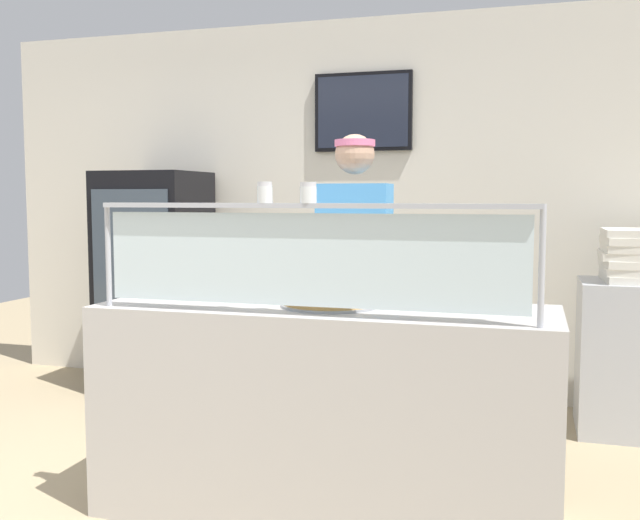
% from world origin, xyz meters
% --- Properties ---
extents(ground_plane, '(12.00, 12.00, 0.00)m').
position_xyz_m(ground_plane, '(1.01, 1.00, 0.00)').
color(ground_plane, tan).
rests_on(ground_plane, ground).
extents(shop_rear_unit, '(6.42, 0.13, 2.70)m').
position_xyz_m(shop_rear_unit, '(1.00, 2.43, 1.36)').
color(shop_rear_unit, silver).
rests_on(shop_rear_unit, ground).
extents(serving_counter, '(2.02, 0.67, 0.95)m').
position_xyz_m(serving_counter, '(1.01, 0.33, 0.47)').
color(serving_counter, '#BCB7B2').
rests_on(serving_counter, ground).
extents(sneeze_guard, '(1.84, 0.06, 0.46)m').
position_xyz_m(sneeze_guard, '(1.01, 0.06, 1.24)').
color(sneeze_guard, '#B2B5BC').
rests_on(sneeze_guard, serving_counter).
extents(pizza_tray, '(0.43, 0.43, 0.04)m').
position_xyz_m(pizza_tray, '(1.03, 0.33, 0.97)').
color(pizza_tray, '#9EA0A8').
rests_on(pizza_tray, serving_counter).
extents(pizza_server, '(0.08, 0.28, 0.01)m').
position_xyz_m(pizza_server, '(1.06, 0.31, 0.99)').
color(pizza_server, '#ADAFB7').
rests_on(pizza_server, pizza_tray).
extents(parmesan_shaker, '(0.06, 0.06, 0.09)m').
position_xyz_m(parmesan_shaker, '(0.84, 0.06, 1.44)').
color(parmesan_shaker, white).
rests_on(parmesan_shaker, sneeze_guard).
extents(pepper_flake_shaker, '(0.07, 0.07, 0.08)m').
position_xyz_m(pepper_flake_shaker, '(1.02, 0.06, 1.44)').
color(pepper_flake_shaker, white).
rests_on(pepper_flake_shaker, sneeze_guard).
extents(worker_figure, '(0.41, 0.50, 1.76)m').
position_xyz_m(worker_figure, '(0.98, 1.02, 1.01)').
color(worker_figure, '#23232D').
rests_on(worker_figure, ground).
extents(drink_fridge, '(0.69, 0.66, 1.61)m').
position_xyz_m(drink_fridge, '(-0.77, 1.99, 0.81)').
color(drink_fridge, black).
rests_on(drink_fridge, ground).
extents(prep_shelf, '(0.70, 0.55, 0.92)m').
position_xyz_m(prep_shelf, '(2.52, 1.94, 0.46)').
color(prep_shelf, '#B7BABF').
rests_on(prep_shelf, ground).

